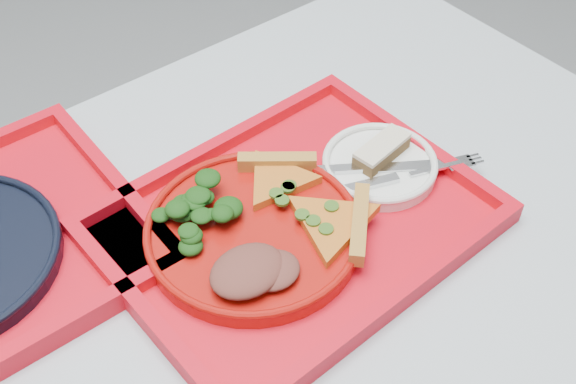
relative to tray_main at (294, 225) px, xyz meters
name	(u,v)px	position (x,y,z in m)	size (l,w,h in m)	color
table	(126,379)	(-0.26, -0.01, -0.08)	(1.60, 0.80, 0.75)	#ABB7C0
tray_main	(294,225)	(0.00, 0.00, 0.00)	(0.45, 0.35, 0.01)	red
dinner_plate	(253,234)	(-0.05, 0.01, 0.02)	(0.26, 0.26, 0.02)	#A3100A
side_plate	(379,167)	(0.15, 0.00, 0.01)	(0.15, 0.15, 0.01)	white
pizza_slice_a	(332,221)	(0.02, -0.05, 0.03)	(0.13, 0.11, 0.02)	orange
pizza_slice_b	(277,178)	(0.01, 0.05, 0.03)	(0.11, 0.10, 0.02)	orange
salad_heap	(199,209)	(-0.10, 0.06, 0.04)	(0.08, 0.07, 0.04)	black
meat_portion	(247,271)	(-0.10, -0.05, 0.04)	(0.09, 0.07, 0.03)	brown
dessert_bar	(382,150)	(0.15, 0.01, 0.03)	(0.09, 0.04, 0.02)	#472D17
knife	(385,167)	(0.14, -0.01, 0.02)	(0.18, 0.02, 0.01)	silver
fork	(408,175)	(0.16, -0.04, 0.02)	(0.18, 0.02, 0.01)	silver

